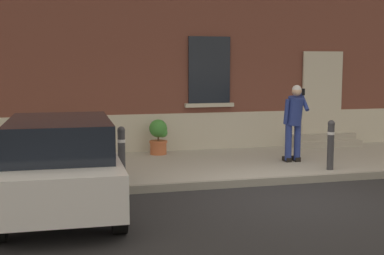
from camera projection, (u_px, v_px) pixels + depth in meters
The scene contains 11 objects.
ground_plane at pixel (288, 197), 9.35m from camera, with size 80.00×80.00×0.00m, color #232326.
sidewalk at pixel (236, 164), 12.04m from camera, with size 24.00×3.60×0.15m, color #99968E.
curb_edge at pixel (267, 181), 10.25m from camera, with size 24.00×0.12×0.15m, color gray.
building_facade at pixel (206, 12), 13.99m from camera, with size 24.00×1.52×7.50m.
entrance_stoop at pixel (325, 141), 14.25m from camera, with size 1.86×0.64×0.32m.
hatchback_car_white at pixel (60, 162), 8.41m from camera, with size 1.86×4.10×1.50m.
bollard_near_person at pixel (331, 143), 10.96m from camera, with size 0.15×0.15×1.04m.
bollard_far_left at pixel (122, 152), 9.87m from camera, with size 0.15×0.15×1.04m.
person_on_phone at pixel (294, 118), 11.76m from camera, with size 0.51×0.51×1.74m.
planter_cream at pixel (66, 140), 12.21m from camera, with size 0.44×0.44×0.86m.
planter_terracotta at pixel (159, 136), 12.84m from camera, with size 0.44×0.44×0.86m.
Camera 1 is at (-3.94, -8.42, 2.35)m, focal length 49.18 mm.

